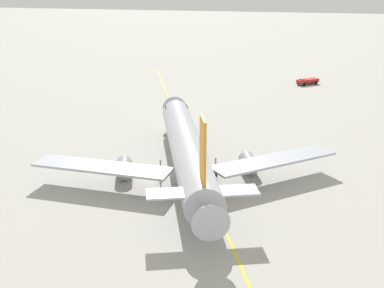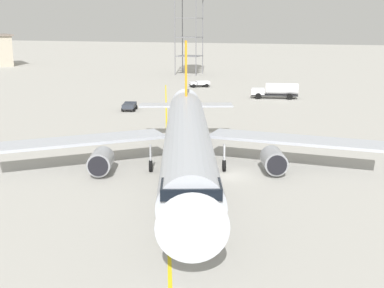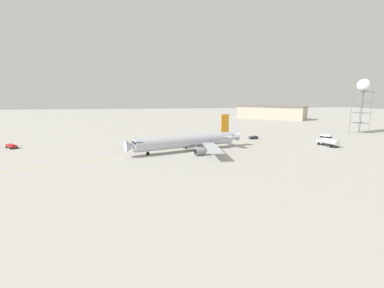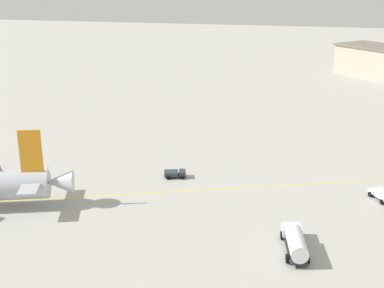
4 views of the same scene
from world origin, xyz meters
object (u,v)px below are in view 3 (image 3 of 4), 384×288
(airliner_main, at_px, (188,142))
(pushback_tug_truck, at_px, (326,136))
(ops_pickup_truck, at_px, (11,146))
(radar_tower, at_px, (364,88))
(fuel_tanker_truck, at_px, (329,142))
(baggage_truck_truck, at_px, (253,137))

(airliner_main, relative_size, pushback_tug_truck, 8.24)
(airliner_main, distance_m, ops_pickup_truck, 62.36)
(ops_pickup_truck, bearing_deg, airliner_main, 33.35)
(airliner_main, distance_m, pushback_tug_truck, 67.30)
(radar_tower, bearing_deg, fuel_tanker_truck, 38.64)
(airliner_main, relative_size, ops_pickup_truck, 7.63)
(fuel_tanker_truck, relative_size, pushback_tug_truck, 1.80)
(airliner_main, relative_size, radar_tower, 1.54)
(airliner_main, distance_m, radar_tower, 96.84)
(ops_pickup_truck, xyz_separation_m, baggage_truck_truck, (-91.93, -6.82, -0.10))
(fuel_tanker_truck, height_order, radar_tower, radar_tower)
(baggage_truck_truck, xyz_separation_m, radar_tower, (-58.72, -10.06, 21.09))
(fuel_tanker_truck, bearing_deg, ops_pickup_truck, 72.73)
(airliner_main, bearing_deg, radar_tower, 179.07)
(airliner_main, height_order, radar_tower, radar_tower)
(radar_tower, bearing_deg, pushback_tug_truck, 23.79)
(fuel_tanker_truck, height_order, pushback_tug_truck, fuel_tanker_truck)
(pushback_tug_truck, bearing_deg, baggage_truck_truck, 56.84)
(baggage_truck_truck, bearing_deg, fuel_tanker_truck, -60.16)
(ops_pickup_truck, distance_m, radar_tower, 153.04)
(fuel_tanker_truck, bearing_deg, baggage_truck_truck, 35.54)
(fuel_tanker_truck, distance_m, pushback_tug_truck, 22.58)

